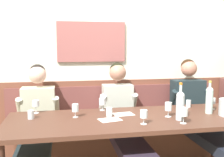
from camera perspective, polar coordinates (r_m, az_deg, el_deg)
room_wall_back at (r=3.56m, az=0.11°, el=6.02°), size 6.80×0.12×2.80m
wood_wainscot_panel at (r=3.64m, az=0.32°, el=-8.24°), size 6.80×0.03×1.01m
wall_bench at (r=3.51m, az=0.99°, el=-12.67°), size 2.77×0.42×0.94m
dining_table at (r=2.70m, az=4.25°, el=-9.87°), size 2.47×0.89×0.76m
person_right_seat at (r=2.98m, az=-16.10°, el=-9.88°), size 0.49×1.36×1.25m
person_center_right_seat at (r=3.04m, az=2.68°, el=-9.22°), size 0.48×1.36×1.26m
person_left_seat at (r=3.38m, az=18.83°, el=-7.88°), size 0.53×1.35×1.29m
wine_bottle_amber_mid at (r=2.98m, az=20.27°, el=-4.19°), size 0.08×0.08×0.35m
wine_bottle_green_tall at (r=2.63m, az=14.51°, el=-5.47°), size 0.08×0.08×0.37m
wine_glass_left_end at (r=2.54m, az=15.21°, el=-7.10°), size 0.07×0.07×0.15m
wine_glass_right_end at (r=3.19m, az=20.89°, el=-4.66°), size 0.06×0.06×0.13m
wine_glass_near_bucket at (r=2.73m, az=12.07°, el=-6.00°), size 0.07×0.07×0.15m
wine_glass_mid_right at (r=2.94m, az=-2.10°, el=-5.05°), size 0.07×0.07×0.14m
wine_glass_mid_left at (r=2.68m, az=-7.93°, el=-6.44°), size 0.07×0.07×0.14m
wine_glass_by_bottle at (r=2.45m, az=6.87°, el=-7.69°), size 0.07×0.07×0.13m
wine_glass_center_rear at (r=2.92m, az=-16.14°, el=-5.31°), size 0.07×0.07×0.14m
water_tumbler_left at (r=2.73m, az=-17.11°, el=-7.46°), size 0.06×0.06×0.08m
water_tumbler_center at (r=2.71m, az=-0.60°, el=-7.23°), size 0.06×0.06×0.09m
water_tumbler_right at (r=3.22m, az=16.16°, el=-5.22°), size 0.06×0.06×0.08m
tasting_sheet_left_guest at (r=2.79m, az=2.45°, el=-7.70°), size 0.23×0.18×0.00m
tasting_sheet_right_guest at (r=2.59m, az=-0.45°, el=-8.87°), size 0.24×0.20×0.00m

